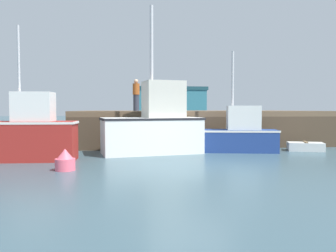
% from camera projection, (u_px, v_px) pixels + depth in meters
% --- Properties ---
extents(ground, '(120.00, 160.00, 0.10)m').
position_uv_depth(ground, '(190.00, 169.00, 10.20)').
color(ground, '#38515B').
extents(pier, '(12.52, 7.24, 1.67)m').
position_uv_depth(pier, '(197.00, 116.00, 17.88)').
color(pier, brown).
rests_on(pier, ground).
extents(fishing_boat_near_left, '(3.82, 1.35, 4.56)m').
position_uv_depth(fishing_boat_near_left, '(20.00, 133.00, 11.43)').
color(fishing_boat_near_left, maroon).
rests_on(fishing_boat_near_left, ground).
extents(fishing_boat_near_right, '(4.16, 2.31, 5.80)m').
position_uv_depth(fishing_boat_near_right, '(154.00, 126.00, 13.38)').
color(fishing_boat_near_right, silver).
rests_on(fishing_boat_near_right, ground).
extents(fishing_boat_mid, '(3.81, 1.72, 4.11)m').
position_uv_depth(fishing_boat_mid, '(235.00, 135.00, 13.87)').
color(fishing_boat_mid, navy).
rests_on(fishing_boat_mid, ground).
extents(rowboat, '(1.59, 1.17, 0.40)m').
position_uv_depth(rowboat, '(305.00, 147.00, 14.24)').
color(rowboat, silver).
rests_on(rowboat, ground).
extents(dockworker, '(0.34, 0.34, 1.58)m').
position_uv_depth(dockworker, '(136.00, 95.00, 16.79)').
color(dockworker, '#2D3342').
rests_on(dockworker, pier).
extents(warehouse, '(10.60, 4.93, 4.98)m').
position_uv_depth(warehouse, '(169.00, 104.00, 50.00)').
color(warehouse, '#2D6B7A').
rests_on(warehouse, ground).
extents(mooring_buoy_foreground, '(0.57, 0.57, 0.63)m').
position_uv_depth(mooring_buoy_foreground, '(65.00, 161.00, 9.69)').
color(mooring_buoy_foreground, '#EA5B70').
rests_on(mooring_buoy_foreground, ground).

